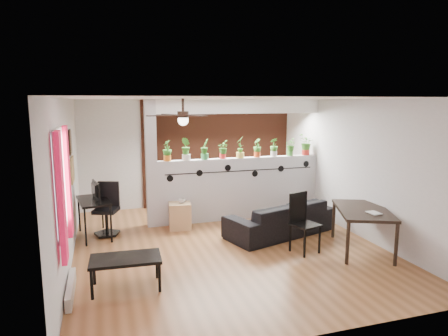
% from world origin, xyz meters
% --- Properties ---
extents(room_shell, '(6.30, 7.10, 2.90)m').
position_xyz_m(room_shell, '(0.00, 0.00, 1.30)').
color(room_shell, brown).
rests_on(room_shell, ground).
extents(partition_wall, '(3.60, 0.18, 1.35)m').
position_xyz_m(partition_wall, '(0.80, 1.50, 0.68)').
color(partition_wall, '#BCBCC1').
rests_on(partition_wall, ground).
extents(ceiling_header, '(3.60, 0.18, 0.30)m').
position_xyz_m(ceiling_header, '(0.80, 1.50, 2.45)').
color(ceiling_header, white).
rests_on(ceiling_header, room_shell).
extents(pier_column, '(0.22, 0.20, 2.60)m').
position_xyz_m(pier_column, '(-1.11, 1.50, 1.30)').
color(pier_column, '#BCBCC1').
rests_on(pier_column, ground).
extents(brick_panel, '(3.90, 0.05, 2.60)m').
position_xyz_m(brick_panel, '(0.80, 2.97, 1.30)').
color(brick_panel, '#B05133').
rests_on(brick_panel, ground).
extents(vine_decal, '(3.31, 0.01, 0.30)m').
position_xyz_m(vine_decal, '(0.80, 1.40, 1.08)').
color(vine_decal, black).
rests_on(vine_decal, partition_wall).
extents(window_assembly, '(0.09, 1.30, 1.55)m').
position_xyz_m(window_assembly, '(-2.56, -1.20, 1.51)').
color(window_assembly, white).
rests_on(window_assembly, room_shell).
extents(baseboard_heater, '(0.08, 1.00, 0.18)m').
position_xyz_m(baseboard_heater, '(-2.54, -1.20, 0.09)').
color(baseboard_heater, beige).
rests_on(baseboard_heater, ground).
extents(corkboard, '(0.03, 0.60, 0.45)m').
position_xyz_m(corkboard, '(-2.58, 0.95, 1.35)').
color(corkboard, '#9E7E4C').
rests_on(corkboard, room_shell).
extents(framed_art, '(0.03, 0.34, 0.44)m').
position_xyz_m(framed_art, '(-2.58, 0.90, 1.85)').
color(framed_art, '#8C7259').
rests_on(framed_art, room_shell).
extents(ceiling_fan, '(1.19, 1.19, 0.43)m').
position_xyz_m(ceiling_fan, '(-0.80, -0.30, 2.31)').
color(ceiling_fan, black).
rests_on(ceiling_fan, room_shell).
extents(potted_plant_0, '(0.18, 0.22, 0.43)m').
position_xyz_m(potted_plant_0, '(-0.78, 1.50, 1.58)').
color(potted_plant_0, orange).
rests_on(potted_plant_0, partition_wall).
extents(potted_plant_1, '(0.24, 0.28, 0.47)m').
position_xyz_m(potted_plant_1, '(-0.39, 1.50, 1.60)').
color(potted_plant_1, white).
rests_on(potted_plant_1, partition_wall).
extents(potted_plant_2, '(0.28, 0.28, 0.43)m').
position_xyz_m(potted_plant_2, '(0.01, 1.50, 1.58)').
color(potted_plant_2, '#35934A').
rests_on(potted_plant_2, partition_wall).
extents(potted_plant_3, '(0.18, 0.21, 0.39)m').
position_xyz_m(potted_plant_3, '(0.41, 1.50, 1.56)').
color(potted_plant_3, red).
rests_on(potted_plant_3, partition_wall).
extents(potted_plant_4, '(0.29, 0.31, 0.47)m').
position_xyz_m(potted_plant_4, '(0.80, 1.50, 1.60)').
color(potted_plant_4, '#DDC24E').
rests_on(potted_plant_4, partition_wall).
extents(potted_plant_5, '(0.17, 0.21, 0.40)m').
position_xyz_m(potted_plant_5, '(1.20, 1.50, 1.57)').
color(potted_plant_5, '#CA4417').
rests_on(potted_plant_5, partition_wall).
extents(potted_plant_6, '(0.24, 0.21, 0.41)m').
position_xyz_m(potted_plant_6, '(1.59, 1.50, 1.57)').
color(potted_plant_6, silver).
rests_on(potted_plant_6, partition_wall).
extents(potted_plant_7, '(0.19, 0.22, 0.39)m').
position_xyz_m(potted_plant_7, '(1.99, 1.50, 1.56)').
color(potted_plant_7, '#409134').
rests_on(potted_plant_7, partition_wall).
extents(potted_plant_8, '(0.32, 0.30, 0.47)m').
position_xyz_m(potted_plant_8, '(2.38, 1.50, 1.60)').
color(potted_plant_8, red).
rests_on(potted_plant_8, partition_wall).
extents(sofa, '(2.25, 1.41, 0.61)m').
position_xyz_m(sofa, '(1.20, 0.26, 0.31)').
color(sofa, black).
rests_on(sofa, ground).
extents(cube_shelf, '(0.48, 0.44, 0.53)m').
position_xyz_m(cube_shelf, '(-0.61, 1.16, 0.26)').
color(cube_shelf, tan).
rests_on(cube_shelf, ground).
extents(cup, '(0.14, 0.14, 0.10)m').
position_xyz_m(cup, '(-0.56, 1.16, 0.58)').
color(cup, gray).
rests_on(cup, cube_shelf).
extents(computer_desk, '(0.68, 1.07, 0.73)m').
position_xyz_m(computer_desk, '(-2.25, 1.16, 0.66)').
color(computer_desk, black).
rests_on(computer_desk, ground).
extents(monitor, '(0.31, 0.12, 0.17)m').
position_xyz_m(monitor, '(-2.25, 1.31, 0.81)').
color(monitor, black).
rests_on(monitor, computer_desk).
extents(office_chair, '(0.54, 0.55, 1.00)m').
position_xyz_m(office_chair, '(-2.01, 1.22, 0.44)').
color(office_chair, black).
rests_on(office_chair, ground).
extents(dining_table, '(1.28, 1.56, 0.74)m').
position_xyz_m(dining_table, '(2.17, -0.95, 0.66)').
color(dining_table, black).
rests_on(dining_table, ground).
extents(book, '(0.18, 0.23, 0.02)m').
position_xyz_m(book, '(2.07, -1.25, 0.75)').
color(book, gray).
rests_on(book, dining_table).
extents(folding_chair, '(0.51, 0.51, 1.02)m').
position_xyz_m(folding_chair, '(1.16, -0.66, 0.60)').
color(folding_chair, black).
rests_on(folding_chair, ground).
extents(coffee_table, '(0.98, 0.58, 0.45)m').
position_xyz_m(coffee_table, '(-1.82, -1.21, 0.40)').
color(coffee_table, black).
rests_on(coffee_table, ground).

